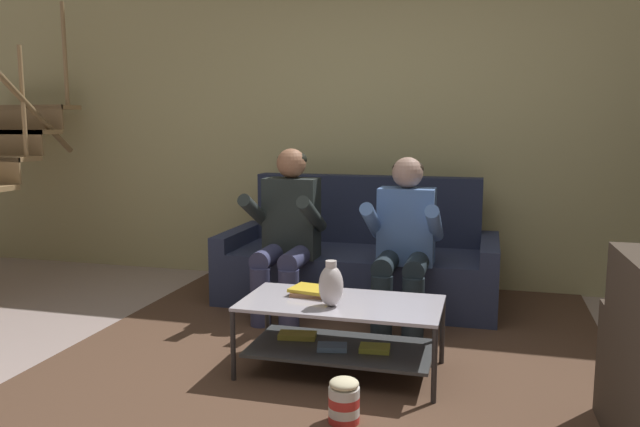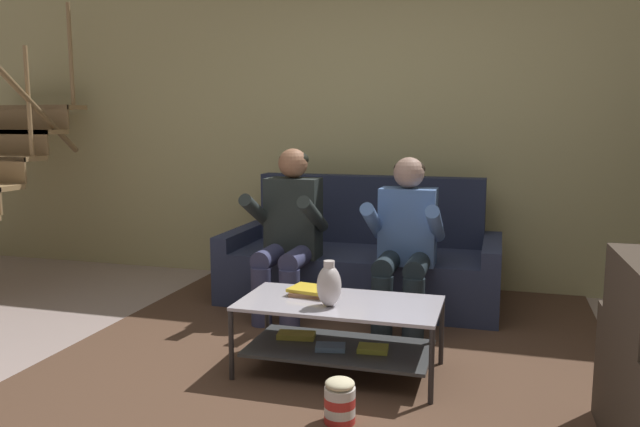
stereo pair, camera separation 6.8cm
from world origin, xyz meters
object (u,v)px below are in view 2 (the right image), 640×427
Objects in this scene: person_seated_right at (405,236)px; vase at (329,285)px; person_seated_left at (289,227)px; book_stack at (312,291)px; coffee_table at (339,326)px; couch at (362,262)px; popcorn_tub at (340,401)px.

vase is (-0.25, -1.00, -0.10)m from person_seated_right.
person_seated_left is at bearing 179.70° from person_seated_right.
person_seated_left is 0.82m from person_seated_right.
book_stack is (-0.40, -0.82, -0.19)m from person_seated_right.
person_seated_right is at bearing 75.83° from vase.
vase reaches higher than book_stack.
coffee_table is at bearing -24.05° from book_stack.
book_stack is (0.42, -0.83, -0.21)m from person_seated_left.
vase is (0.16, -1.54, 0.22)m from couch.
person_seated_left reaches higher than person_seated_right.
couch is 1.82× the size of person_seated_right.
couch is at bearing 95.93° from vase.
person_seated_left is 1.74m from popcorn_tub.
person_seated_right is at bearing -52.42° from couch.
vase is 1.12× the size of popcorn_tub.
popcorn_tub is (0.18, -0.47, -0.41)m from vase.
person_seated_left is 1.10× the size of coffee_table.
couch is 1.45m from coffee_table.
coffee_table is at bearing 104.94° from popcorn_tub.
vase is 0.65m from popcorn_tub.
person_seated_right is 1.05× the size of coffee_table.
coffee_table is at bearing 73.21° from vase.
coffee_table reaches higher than popcorn_tub.
coffee_table is (0.19, -1.44, -0.03)m from couch.
book_stack is (-0.18, 0.08, 0.16)m from coffee_table.
popcorn_tub is (0.33, -0.65, -0.32)m from book_stack.
popcorn_tub is at bearing -68.98° from vase.
person_seated_right reaches higher than couch.
person_seated_left is 1.15m from coffee_table.
book_stack is at bearing -89.54° from couch.
person_seated_left is 1.16m from vase.
couch reaches higher than book_stack.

